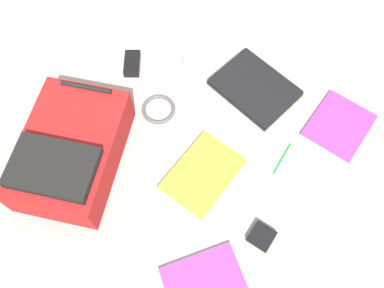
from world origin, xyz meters
name	(u,v)px	position (x,y,z in m)	size (l,w,h in m)	color
ground_plane	(193,138)	(0.00, 0.00, 0.00)	(3.50, 3.50, 0.00)	gray
backpack	(70,152)	(0.32, 0.29, 0.08)	(0.43, 0.53, 0.19)	maroon
laptop	(255,88)	(-0.10, -0.31, 0.02)	(0.35, 0.30, 0.03)	black
book_manual	(339,125)	(-0.45, -0.32, 0.01)	(0.23, 0.26, 0.01)	silver
book_blue	(204,281)	(-0.28, 0.42, 0.01)	(0.29, 0.30, 0.01)	silver
book_red	(203,174)	(-0.10, 0.11, 0.01)	(0.23, 0.30, 0.02)	silver
computer_mouse	(191,57)	(0.19, -0.31, 0.02)	(0.06, 0.10, 0.04)	silver
cable_coil	(158,109)	(0.18, -0.04, 0.01)	(0.13, 0.13, 0.01)	#4C4C51
power_brick	(132,64)	(0.38, -0.16, 0.02)	(0.06, 0.11, 0.03)	black
pen_black	(282,158)	(-0.32, -0.09, 0.00)	(0.01, 0.01, 0.14)	#198C33
earbud_pouch	(262,236)	(-0.38, 0.20, 0.01)	(0.08, 0.08, 0.02)	black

